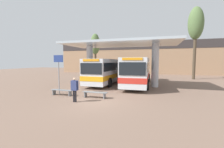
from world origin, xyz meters
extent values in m
plane|color=#755B4C|center=(0.00, 0.00, 0.00)|extent=(100.00, 100.00, 0.00)
cube|color=#9E7A5B|center=(0.00, 25.26, 3.67)|extent=(40.00, 0.50, 7.34)
cube|color=#332D2D|center=(0.00, 25.26, 6.46)|extent=(40.00, 0.58, 1.76)
cylinder|color=silver|center=(-3.91, 7.39, 2.37)|extent=(0.77, 0.77, 4.74)
cylinder|color=silver|center=(3.91, 7.39, 2.37)|extent=(0.77, 0.77, 4.74)
cube|color=#A8B7C1|center=(0.00, 7.39, 4.86)|extent=(12.82, 6.26, 0.24)
cube|color=silver|center=(-1.95, 8.93, 1.70)|extent=(2.56, 10.57, 2.73)
cube|color=black|center=(-1.95, 8.93, 2.22)|extent=(2.59, 10.15, 0.87)
cube|color=orange|center=(-1.95, 8.93, 1.09)|extent=(2.60, 10.61, 0.49)
cube|color=black|center=(-2.01, 3.62, 2.11)|extent=(2.25, 0.08, 1.09)
cube|color=orange|center=(-2.01, 3.62, 2.93)|extent=(1.72, 0.07, 0.22)
cylinder|color=black|center=(-3.21, 5.67, 0.52)|extent=(0.29, 1.05, 1.05)
cylinder|color=black|center=(-0.76, 5.65, 0.52)|extent=(0.29, 1.05, 1.05)
cylinder|color=black|center=(-3.15, 11.84, 0.52)|extent=(0.29, 1.05, 1.05)
cylinder|color=black|center=(-0.70, 11.82, 0.52)|extent=(0.29, 1.05, 1.05)
cube|color=silver|center=(1.91, 8.54, 1.75)|extent=(2.87, 11.05, 2.81)
cube|color=black|center=(1.91, 8.54, 2.29)|extent=(2.89, 10.61, 0.90)
cube|color=red|center=(1.91, 8.54, 1.12)|extent=(2.91, 11.09, 0.51)
cube|color=black|center=(2.10, 3.03, 2.18)|extent=(2.28, 0.14, 1.12)
cube|color=orange|center=(2.10, 3.03, 3.02)|extent=(1.74, 0.11, 0.22)
cylinder|color=black|center=(0.79, 5.10, 0.54)|extent=(0.32, 1.09, 1.08)
cylinder|color=black|center=(3.27, 5.18, 0.54)|extent=(0.32, 1.09, 1.08)
cylinder|color=black|center=(0.56, 11.51, 0.54)|extent=(0.32, 1.09, 1.08)
cylinder|color=black|center=(3.04, 11.60, 0.54)|extent=(0.32, 1.09, 1.08)
cube|color=slate|center=(-3.35, 0.85, 0.44)|extent=(1.93, 0.44, 0.04)
cube|color=slate|center=(-4.12, 0.85, 0.21)|extent=(0.07, 0.37, 0.42)
cube|color=slate|center=(-2.58, 0.85, 0.21)|extent=(0.07, 0.37, 0.42)
cube|color=slate|center=(-0.40, 0.85, 0.44)|extent=(1.98, 0.44, 0.04)
cube|color=slate|center=(-1.19, 0.85, 0.21)|extent=(0.07, 0.37, 0.42)
cube|color=slate|center=(0.39, 0.85, 0.21)|extent=(0.07, 0.37, 0.42)
cylinder|color=gray|center=(-4.02, 1.41, 1.37)|extent=(0.09, 0.09, 2.74)
cube|color=navy|center=(-4.02, 1.41, 3.04)|extent=(0.90, 0.06, 0.60)
cylinder|color=black|center=(-1.32, -0.66, 0.41)|extent=(0.13, 0.13, 0.82)
cylinder|color=black|center=(-1.17, -0.67, 0.41)|extent=(0.13, 0.13, 0.82)
cube|color=navy|center=(-1.24, -0.66, 1.16)|extent=(0.46, 0.27, 0.68)
sphere|color=tan|center=(-1.24, -0.66, 1.59)|extent=(0.19, 0.19, 0.19)
cylinder|color=navy|center=(-1.51, -0.64, 1.17)|extent=(0.09, 0.09, 0.58)
cylinder|color=navy|center=(-0.98, -0.68, 1.17)|extent=(0.09, 0.09, 0.58)
cylinder|color=#473A2B|center=(-7.61, 17.73, 2.56)|extent=(0.41, 0.41, 5.11)
ellipsoid|color=#516B3D|center=(-7.61, 17.73, 6.21)|extent=(1.82, 1.82, 4.00)
cylinder|color=#473A2B|center=(9.65, 16.78, 3.66)|extent=(0.44, 0.44, 7.32)
ellipsoid|color=#516B3D|center=(9.65, 16.78, 8.70)|extent=(2.28, 2.28, 5.01)
cube|color=#B2B7BC|center=(-4.34, 21.12, 0.88)|extent=(4.25, 1.97, 1.32)
cube|color=#1E2328|center=(-4.34, 21.12, 1.84)|extent=(2.35, 1.78, 0.60)
cylinder|color=black|center=(-3.05, 22.09, 0.32)|extent=(0.64, 0.23, 0.63)
cylinder|color=black|center=(-3.01, 20.21, 0.32)|extent=(0.64, 0.23, 0.63)
cylinder|color=black|center=(-5.66, 22.03, 0.32)|extent=(0.64, 0.23, 0.63)
cylinder|color=black|center=(-5.62, 20.15, 0.32)|extent=(0.64, 0.23, 0.63)
camera|label=1|loc=(4.19, -9.61, 2.79)|focal=24.00mm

